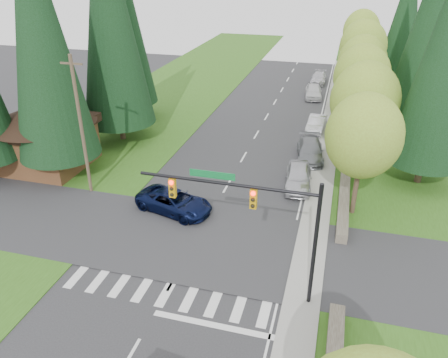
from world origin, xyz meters
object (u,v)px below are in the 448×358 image
at_px(parked_car_b, 310,151).
at_px(parked_car_e, 319,78).
at_px(parked_car_d, 313,91).
at_px(parked_car_a, 298,177).
at_px(suv_navy, 174,202).
at_px(parked_car_c, 316,124).

bearing_deg(parked_car_b, parked_car_e, 85.05).
bearing_deg(parked_car_e, parked_car_d, -89.86).
height_order(parked_car_a, parked_car_b, parked_car_a).
bearing_deg(parked_car_d, parked_car_a, -93.45).
bearing_deg(parked_car_b, parked_car_d, 86.45).
bearing_deg(parked_car_b, suv_navy, -133.51).
distance_m(parked_car_b, parked_car_d, 18.31).
distance_m(suv_navy, parked_car_e, 37.28).
bearing_deg(parked_car_c, parked_car_d, 100.41).
relative_size(parked_car_a, parked_car_d, 1.00).
height_order(parked_car_c, parked_car_e, parked_car_c).
bearing_deg(parked_car_e, parked_car_b, -86.30).
height_order(parked_car_a, parked_car_e, parked_car_a).
height_order(parked_car_c, parked_car_d, parked_car_d).
distance_m(parked_car_c, parked_car_e, 18.69).
relative_size(parked_car_b, parked_car_e, 1.10).
height_order(parked_car_a, parked_car_c, parked_car_a).
bearing_deg(suv_navy, parked_car_c, -8.96).
relative_size(parked_car_c, parked_car_d, 0.94).
distance_m(parked_car_b, parked_car_c, 6.82).
distance_m(parked_car_a, parked_car_e, 30.83).
relative_size(suv_navy, parked_car_c, 1.18).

